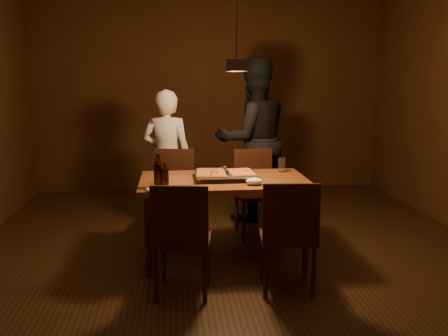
{
  "coord_description": "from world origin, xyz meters",
  "views": [
    {
      "loc": [
        -0.55,
        -4.27,
        1.67
      ],
      "look_at": [
        -0.1,
        0.1,
        0.85
      ],
      "focal_mm": 40.0,
      "sensor_mm": 36.0,
      "label": 1
    }
  ],
  "objects": [
    {
      "name": "beer_bottle_a",
      "position": [
        -0.68,
        -0.16,
        0.89
      ],
      "size": [
        0.07,
        0.07,
        0.28
      ],
      "color": "black",
      "rests_on": "dining_table"
    },
    {
      "name": "chair_near_right",
      "position": [
        0.32,
        -0.7,
        0.54
      ],
      "size": [
        0.46,
        0.46,
        0.49
      ],
      "rotation": [
        0.0,
        0.0,
        -0.1
      ],
      "color": "#38190F",
      "rests_on": "floor"
    },
    {
      "name": "pizza_meat",
      "position": [
        -0.21,
        0.11,
        0.81
      ],
      "size": [
        0.29,
        0.43,
        0.02
      ],
      "primitive_type": "cube",
      "rotation": [
        0.0,
        0.0,
        -0.07
      ],
      "color": "maroon",
      "rests_on": "pizza_tray"
    },
    {
      "name": "napkin",
      "position": [
        0.13,
        -0.17,
        0.78
      ],
      "size": [
        0.14,
        0.11,
        0.06
      ],
      "primitive_type": "ellipsoid",
      "color": "white",
      "rests_on": "dining_table"
    },
    {
      "name": "room_shell",
      "position": [
        0.0,
        0.0,
        1.4
      ],
      "size": [
        6.0,
        6.0,
        6.0
      ],
      "color": "#3A230F",
      "rests_on": "ground"
    },
    {
      "name": "beer_bottle_b",
      "position": [
        -0.62,
        -0.2,
        0.86
      ],
      "size": [
        0.06,
        0.06,
        0.22
      ],
      "color": "black",
      "rests_on": "dining_table"
    },
    {
      "name": "dining_table",
      "position": [
        -0.1,
        0.1,
        0.68
      ],
      "size": [
        1.5,
        0.9,
        0.75
      ],
      "color": "brown",
      "rests_on": "floor"
    },
    {
      "name": "water_glass_right",
      "position": [
        0.49,
        0.38,
        0.82
      ],
      "size": [
        0.07,
        0.07,
        0.14
      ],
      "primitive_type": "cylinder",
      "color": "silver",
      "rests_on": "dining_table"
    },
    {
      "name": "pendant_lamp",
      "position": [
        0.0,
        0.0,
        1.76
      ],
      "size": [
        0.18,
        0.18,
        1.1
      ],
      "color": "black",
      "rests_on": "ceiling"
    },
    {
      "name": "diner_dark",
      "position": [
        0.37,
        1.38,
        0.93
      ],
      "size": [
        1.06,
        0.92,
        1.87
      ],
      "primitive_type": "imported",
      "rotation": [
        0.0,
        0.0,
        3.4
      ],
      "color": "black",
      "rests_on": "floor"
    },
    {
      "name": "diner_white",
      "position": [
        -0.61,
        1.24,
        0.76
      ],
      "size": [
        0.63,
        0.49,
        1.52
      ],
      "primitive_type": "imported",
      "rotation": [
        0.0,
        0.0,
        2.88
      ],
      "color": "white",
      "rests_on": "floor"
    },
    {
      "name": "chair_far_right",
      "position": [
        0.31,
        0.84,
        0.54
      ],
      "size": [
        0.45,
        0.45,
        0.49
      ],
      "rotation": [
        0.0,
        0.0,
        3.22
      ],
      "color": "#38190F",
      "rests_on": "floor"
    },
    {
      "name": "pizza_tray",
      "position": [
        -0.08,
        0.11,
        0.77
      ],
      "size": [
        0.59,
        0.5,
        0.05
      ],
      "primitive_type": "cube",
      "rotation": [
        0.0,
        0.0,
        0.09
      ],
      "color": "silver",
      "rests_on": "dining_table"
    },
    {
      "name": "water_glass_left",
      "position": [
        -0.64,
        -0.01,
        0.81
      ],
      "size": [
        0.07,
        0.07,
        0.11
      ],
      "primitive_type": "cylinder",
      "color": "silver",
      "rests_on": "dining_table"
    },
    {
      "name": "pizza_cheese",
      "position": [
        0.06,
        0.1,
        0.81
      ],
      "size": [
        0.25,
        0.37,
        0.02
      ],
      "primitive_type": "cube",
      "rotation": [
        0.0,
        0.0,
        0.08
      ],
      "color": "gold",
      "rests_on": "pizza_tray"
    },
    {
      "name": "plate_slice",
      "position": [
        -0.65,
        -0.29,
        0.76
      ],
      "size": [
        0.24,
        0.24,
        0.03
      ],
      "color": "white",
      "rests_on": "dining_table"
    },
    {
      "name": "chair_far_left",
      "position": [
        -0.55,
        0.92,
        0.54
      ],
      "size": [
        0.49,
        0.49,
        0.49
      ],
      "rotation": [
        0.0,
        0.0,
        2.96
      ],
      "color": "#38190F",
      "rests_on": "floor"
    },
    {
      "name": "chair_near_left",
      "position": [
        -0.5,
        -0.69,
        0.54
      ],
      "size": [
        0.47,
        0.47,
        0.49
      ],
      "rotation": [
        0.0,
        0.0,
        -0.14
      ],
      "color": "#38190F",
      "rests_on": "floor"
    },
    {
      "name": "spatula",
      "position": [
        -0.07,
        0.15,
        0.81
      ],
      "size": [
        0.11,
        0.25,
        0.04
      ],
      "primitive_type": null,
      "rotation": [
        0.0,
        0.0,
        0.1
      ],
      "color": "silver",
      "rests_on": "pizza_tray"
    }
  ]
}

